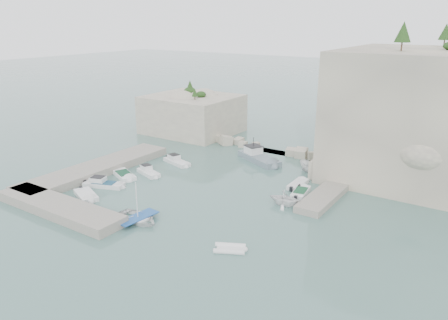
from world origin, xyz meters
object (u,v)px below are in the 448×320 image
Objects in this scene: motorboat_c at (124,177)px; motorboat_d at (104,187)px; tender_east_c at (298,186)px; motorboat_a at (177,164)px; motorboat_e at (86,197)px; work_boat at (259,161)px; motorboat_b at (149,175)px; rowboat at (138,221)px; tender_east_b at (301,194)px; tender_east_a at (285,205)px; tender_east_d at (314,174)px; inflatable_dinghy at (230,250)px.

motorboat_d is (0.62, -4.09, 0.00)m from motorboat_c.
tender_east_c is (20.87, 14.15, 0.00)m from motorboat_d.
motorboat_d is at bearing -56.81° from motorboat_c.
motorboat_a is 16.24m from motorboat_e.
motorboat_d is at bearing -92.66° from work_boat.
motorboat_b reaches higher than tender_east_c.
work_boat is at bearing 54.11° from tender_east_c.
tender_east_c is at bearing -22.09° from rowboat.
rowboat reaches higher than tender_east_b.
motorboat_d is 1.56× the size of tender_east_a.
motorboat_e is at bearing -87.00° from work_boat.
tender_east_d reaches higher than tender_east_c.
motorboat_d is 1.23× the size of motorboat_e.
work_boat reaches higher than motorboat_c.
motorboat_b is at bearing 86.40° from tender_east_a.
motorboat_b and motorboat_d have the same top height.
inflatable_dinghy is at bearing -31.62° from motorboat_d.
rowboat is at bearing 16.22° from motorboat_e.
tender_east_c is at bearing 40.01° from motorboat_b.
tender_east_b is 0.93× the size of tender_east_d.
motorboat_e is 1.26× the size of tender_east_a.
motorboat_d is (-1.82, -12.55, 0.00)m from motorboat_a.
rowboat is at bearing -13.54° from motorboat_c.
inflatable_dinghy is 0.64× the size of tender_east_d.
tender_east_a is (20.34, -4.85, 0.00)m from motorboat_a.
motorboat_e is at bearing -75.40° from motorboat_b.
motorboat_e is at bearing 129.96° from tender_east_c.
motorboat_d is at bearing 148.92° from tender_east_d.
rowboat is (9.15, -17.54, 0.00)m from motorboat_a.
tender_east_c is (19.23, 7.56, 0.00)m from motorboat_b.
tender_east_b is (21.41, 15.40, 0.00)m from motorboat_e.
rowboat is (9.33, -11.58, 0.00)m from motorboat_b.
tender_east_d is (-1.77, 24.42, 0.00)m from inflatable_dinghy.
rowboat is (10.97, -4.99, 0.00)m from motorboat_d.
work_boat is at bearing 55.81° from motorboat_a.
work_boat is at bearing 73.34° from motorboat_b.
motorboat_c is 1.66× the size of inflatable_dinghy.
motorboat_a is at bearing 32.82° from rowboat.
motorboat_c is 1.41× the size of tender_east_a.
tender_east_d is (-1.40, 12.08, 0.00)m from tender_east_a.
tender_east_d is 9.32m from work_boat.
motorboat_d is 25.23m from tender_east_b.
tender_east_a reaches higher than rowboat.
motorboat_e is 26.74m from tender_east_c.
motorboat_c is 1.02× the size of rowboat.
inflatable_dinghy is at bearing -9.73° from motorboat_b.
tender_east_b is at bearing -153.58° from tender_east_d.
tender_east_d is (-1.58, 8.04, 0.00)m from tender_east_b.
motorboat_c is 24.20m from tender_east_b.
work_boat is (-9.30, 0.73, 0.00)m from tender_east_d.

